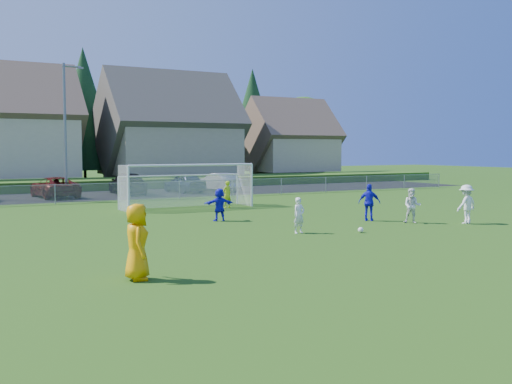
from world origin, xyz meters
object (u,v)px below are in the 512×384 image
at_px(soccer_ball, 361,230).
at_px(car_c, 55,187).
at_px(player_white_a, 299,215).
at_px(car_f, 219,182).
at_px(player_blue_a, 369,202).
at_px(player_blue_b, 219,205).
at_px(player_white_c, 466,204).
at_px(goalkeeper, 227,194).
at_px(player_white_b, 412,206).
at_px(soccer_goal, 186,179).
at_px(car_e, 184,183).
at_px(car_d, 127,184).
at_px(referee, 137,242).

height_order(soccer_ball, car_c, car_c).
bearing_deg(soccer_ball, player_white_a, 153.87).
bearing_deg(car_f, soccer_ball, 70.36).
distance_m(player_blue_a, player_blue_b, 6.92).
distance_m(player_white_c, goalkeeper, 13.08).
relative_size(player_white_c, car_f, 0.40).
height_order(player_white_b, soccer_goal, soccer_goal).
xyz_separation_m(player_blue_b, soccer_goal, (1.05, 6.46, 0.87)).
bearing_deg(player_blue_b, soccer_ball, 127.19).
distance_m(soccer_ball, goalkeeper, 11.59).
bearing_deg(car_f, car_e, -6.43).
relative_size(goalkeeper, car_d, 0.29).
bearing_deg(player_white_a, car_e, 71.74).
xyz_separation_m(goalkeeper, car_e, (2.55, 12.36, -0.04)).
distance_m(soccer_ball, car_f, 24.56).
bearing_deg(player_blue_b, player_white_b, 155.11).
bearing_deg(player_blue_b, car_f, -105.38).
relative_size(car_c, car_e, 1.20).
height_order(player_white_c, car_e, player_white_c).
bearing_deg(player_white_b, player_blue_a, 171.91).
bearing_deg(referee, goalkeeper, -21.26).
height_order(player_white_c, goalkeeper, player_white_c).
distance_m(player_blue_a, soccer_goal, 11.07).
bearing_deg(soccer_goal, car_c, 114.42).
bearing_deg(player_white_c, car_e, -86.62).
bearing_deg(soccer_ball, soccer_goal, 99.52).
bearing_deg(car_c, goalkeeper, 114.52).
height_order(car_c, car_d, car_d).
bearing_deg(player_white_b, car_e, 142.22).
height_order(player_white_a, car_d, car_d).
xyz_separation_m(player_blue_a, goalkeeper, (-2.99, 8.69, -0.09)).
bearing_deg(player_white_a, player_white_c, -14.47).
height_order(player_white_c, player_blue_b, player_white_c).
distance_m(car_d, car_f, 7.22).
bearing_deg(car_c, car_f, 175.18).
bearing_deg(soccer_ball, car_d, 94.39).
bearing_deg(player_white_b, car_c, 164.58).
relative_size(player_white_b, goalkeeper, 1.02).
distance_m(player_white_a, player_white_c, 8.24).
bearing_deg(car_d, player_blue_a, 109.45).
height_order(car_e, soccer_goal, soccer_goal).
bearing_deg(goalkeeper, car_e, -116.28).
height_order(player_blue_b, soccer_goal, soccer_goal).
distance_m(car_c, car_d, 5.34).
bearing_deg(player_blue_a, referee, 74.38).
xyz_separation_m(player_blue_b, car_f, (8.51, 17.69, -0.04)).
height_order(player_blue_a, soccer_goal, soccer_goal).
distance_m(player_white_c, player_blue_b, 11.08).
distance_m(referee, car_e, 30.74).
height_order(player_white_c, car_c, player_white_c).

